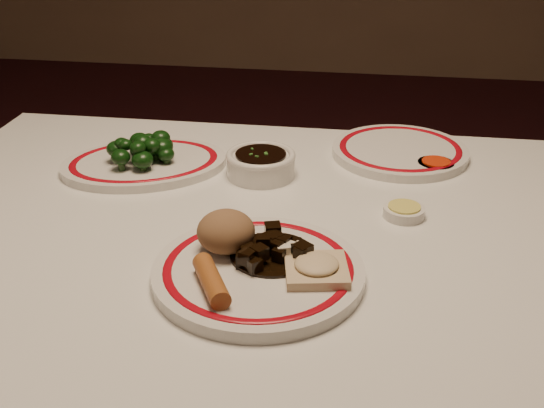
{
  "coord_description": "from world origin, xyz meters",
  "views": [
    {
      "loc": [
        0.15,
        -0.86,
        1.24
      ],
      "look_at": [
        0.02,
        -0.0,
        0.8
      ],
      "focal_mm": 45.0,
      "sensor_mm": 36.0,
      "label": 1
    }
  ],
  "objects": [
    {
      "name": "main_plate",
      "position": [
        0.02,
        -0.12,
        0.76
      ],
      "size": [
        0.29,
        0.29,
        0.02
      ],
      "color": "silver",
      "rests_on": "dining_table"
    },
    {
      "name": "soy_bowl",
      "position": [
        -0.03,
        0.2,
        0.77
      ],
      "size": [
        0.12,
        0.12,
        0.04
      ],
      "color": "silver",
      "rests_on": "dining_table"
    },
    {
      "name": "mustard_dish",
      "position": [
        0.21,
        0.09,
        0.76
      ],
      "size": [
        0.06,
        0.06,
        0.02
      ],
      "color": "silver",
      "rests_on": "dining_table"
    },
    {
      "name": "rice_mound",
      "position": [
        -0.03,
        -0.08,
        0.8
      ],
      "size": [
        0.08,
        0.08,
        0.06
      ],
      "primitive_type": "ellipsoid",
      "color": "brown",
      "rests_on": "main_plate"
    },
    {
      "name": "broccoli_plate",
      "position": [
        -0.24,
        0.2,
        0.76
      ],
      "size": [
        0.35,
        0.33,
        0.02
      ],
      "color": "silver",
      "rests_on": "dining_table"
    },
    {
      "name": "broccoli_pile",
      "position": [
        -0.24,
        0.2,
        0.79
      ],
      "size": [
        0.12,
        0.11,
        0.05
      ],
      "color": "#23471C",
      "rests_on": "broccoli_plate"
    },
    {
      "name": "spring_roll",
      "position": [
        -0.03,
        -0.18,
        0.78
      ],
      "size": [
        0.07,
        0.1,
        0.03
      ],
      "primitive_type": "cylinder",
      "rotation": [
        1.57,
        0.0,
        0.47
      ],
      "color": "#A45D28",
      "rests_on": "main_plate"
    },
    {
      "name": "sweet_sour_dish",
      "position": [
        0.27,
        0.27,
        0.76
      ],
      "size": [
        0.06,
        0.06,
        0.02
      ],
      "color": "silver",
      "rests_on": "dining_table"
    },
    {
      "name": "stirfry_heap",
      "position": [
        0.03,
        -0.09,
        0.78
      ],
      "size": [
        0.12,
        0.12,
        0.03
      ],
      "color": "black",
      "rests_on": "main_plate"
    },
    {
      "name": "far_plate",
      "position": [
        0.21,
        0.33,
        0.76
      ],
      "size": [
        0.29,
        0.29,
        0.02
      ],
      "color": "silver",
      "rests_on": "dining_table"
    },
    {
      "name": "dining_table",
      "position": [
        0.0,
        0.0,
        0.66
      ],
      "size": [
        1.2,
        0.9,
        0.75
      ],
      "color": "white",
      "rests_on": "ground"
    },
    {
      "name": "fried_wonton",
      "position": [
        0.09,
        -0.13,
        0.78
      ],
      "size": [
        0.09,
        0.09,
        0.02
      ],
      "color": "beige",
      "rests_on": "main_plate"
    }
  ]
}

